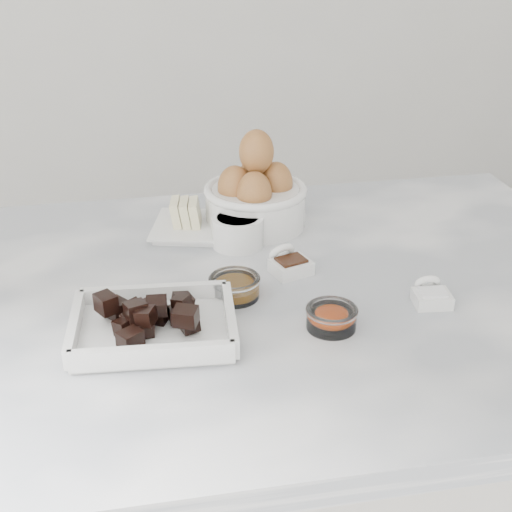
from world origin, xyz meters
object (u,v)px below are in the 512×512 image
at_px(sugar_ramekin, 238,230).
at_px(butter_plate, 192,222).
at_px(honey_bowl, 235,286).
at_px(zest_bowl, 331,317).
at_px(vanilla_spoon, 289,263).
at_px(chocolate_dish, 153,321).
at_px(salt_spoon, 431,294).
at_px(egg_bowl, 255,195).

bearing_deg(sugar_ramekin, butter_plate, 135.25).
relative_size(honey_bowl, zest_bowl, 1.06).
relative_size(butter_plate, sugar_ramekin, 1.94).
distance_m(butter_plate, vanilla_spoon, 0.22).
bearing_deg(chocolate_dish, salt_spoon, 2.01).
bearing_deg(egg_bowl, honey_bowl, -107.45).
xyz_separation_m(egg_bowl, salt_spoon, (0.20, -0.32, -0.04)).
bearing_deg(butter_plate, sugar_ramekin, -44.75).
bearing_deg(sugar_ramekin, egg_bowl, 59.89).
distance_m(sugar_ramekin, egg_bowl, 0.09).
bearing_deg(sugar_ramekin, zest_bowl, -73.31).
relative_size(sugar_ramekin, salt_spoon, 1.29).
height_order(chocolate_dish, honey_bowl, chocolate_dish).
xyz_separation_m(chocolate_dish, butter_plate, (0.09, 0.32, -0.00)).
height_order(egg_bowl, salt_spoon, egg_bowl).
relative_size(egg_bowl, zest_bowl, 2.54).
height_order(butter_plate, salt_spoon, butter_plate).
distance_m(chocolate_dish, zest_bowl, 0.24).
distance_m(butter_plate, salt_spoon, 0.44).
bearing_deg(chocolate_dish, zest_bowl, -5.84).
bearing_deg(sugar_ramekin, honey_bowl, -101.02).
distance_m(chocolate_dish, salt_spoon, 0.40).
height_order(chocolate_dish, egg_bowl, egg_bowl).
height_order(butter_plate, honey_bowl, butter_plate).
bearing_deg(egg_bowl, butter_plate, -176.09).
bearing_deg(egg_bowl, sugar_ramekin, -120.11).
bearing_deg(chocolate_dish, honey_bowl, 33.95).
height_order(chocolate_dish, salt_spoon, chocolate_dish).
bearing_deg(vanilla_spoon, honey_bowl, -146.67).
relative_size(chocolate_dish, vanilla_spoon, 2.76).
xyz_separation_m(chocolate_dish, egg_bowl, (0.20, 0.33, 0.03)).
xyz_separation_m(butter_plate, salt_spoon, (0.31, -0.31, -0.01)).
relative_size(egg_bowl, salt_spoon, 2.73).
height_order(butter_plate, zest_bowl, butter_plate).
relative_size(zest_bowl, salt_spoon, 1.08).
height_order(honey_bowl, vanilla_spoon, vanilla_spoon).
bearing_deg(sugar_ramekin, salt_spoon, -44.44).
distance_m(egg_bowl, vanilla_spoon, 0.19).
height_order(sugar_ramekin, salt_spoon, sugar_ramekin).
distance_m(sugar_ramekin, vanilla_spoon, 0.13).
bearing_deg(salt_spoon, zest_bowl, -166.50).
distance_m(egg_bowl, salt_spoon, 0.38).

